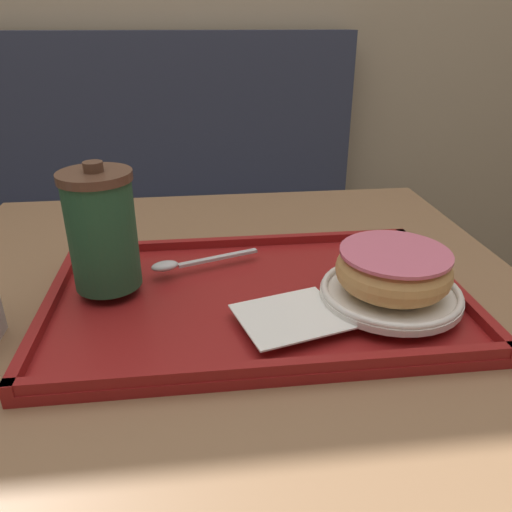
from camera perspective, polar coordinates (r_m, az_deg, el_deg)
booth_bench at (r=1.58m, az=-15.54°, el=-2.30°), size 1.46×0.44×1.00m
cafe_table at (r=0.72m, az=-2.67°, el=-17.83°), size 0.80×0.85×0.71m
serving_tray at (r=0.61m, az=-0.00°, el=-4.83°), size 0.49×0.31×0.02m
napkin_paper at (r=0.54m, az=3.98°, el=-6.89°), size 0.13×0.12×0.00m
coffee_cup_front at (r=0.60m, az=-17.19°, el=2.88°), size 0.08×0.08×0.15m
plate_with_chocolate_donut at (r=0.59m, az=15.10°, el=-4.03°), size 0.16×0.16×0.01m
donut_chocolate_glazed at (r=0.58m, az=15.43°, el=-1.46°), size 0.13×0.13×0.05m
spoon at (r=0.65m, az=-8.56°, el=-0.84°), size 0.14×0.06×0.01m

